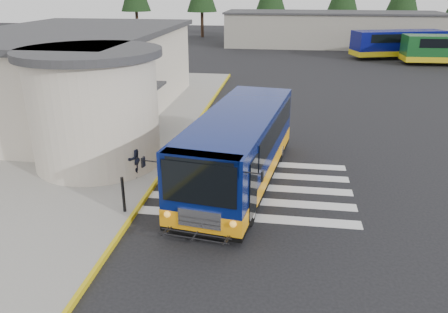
# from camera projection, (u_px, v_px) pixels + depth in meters

# --- Properties ---
(ground) EXTENTS (140.00, 140.00, 0.00)m
(ground) POSITION_uv_depth(u_px,v_px,m) (261.00, 179.00, 17.59)
(ground) COLOR black
(ground) RESTS_ON ground
(sidewalk) EXTENTS (10.00, 34.00, 0.15)m
(sidewalk) POSITION_uv_depth(u_px,v_px,m) (91.00, 135.00, 22.44)
(sidewalk) COLOR gray
(sidewalk) RESTS_ON ground
(curb_strip) EXTENTS (0.12, 34.00, 0.16)m
(curb_strip) POSITION_uv_depth(u_px,v_px,m) (185.00, 140.00, 21.78)
(curb_strip) COLOR gold
(curb_strip) RESTS_ON ground
(station_building) EXTENTS (12.70, 18.70, 4.80)m
(station_building) POSITION_uv_depth(u_px,v_px,m) (77.00, 75.00, 24.45)
(station_building) COLOR beige
(station_building) RESTS_ON ground
(crosswalk) EXTENTS (8.00, 5.35, 0.01)m
(crosswalk) POSITION_uv_depth(u_px,v_px,m) (247.00, 186.00, 16.92)
(crosswalk) COLOR silver
(crosswalk) RESTS_ON ground
(depot_building) EXTENTS (26.40, 8.40, 4.20)m
(depot_building) POSITION_uv_depth(u_px,v_px,m) (331.00, 29.00, 54.68)
(depot_building) COLOR gray
(depot_building) RESTS_ON ground
(transit_bus) EXTENTS (4.38, 10.26, 2.82)m
(transit_bus) POSITION_uv_depth(u_px,v_px,m) (239.00, 151.00, 16.77)
(transit_bus) COLOR #071559
(transit_bus) RESTS_ON ground
(pedestrian_a) EXTENTS (0.61, 0.76, 1.80)m
(pedestrian_a) POSITION_uv_depth(u_px,v_px,m) (82.00, 160.00, 16.66)
(pedestrian_a) COLOR black
(pedestrian_a) RESTS_ON sidewalk
(pedestrian_b) EXTENTS (0.66, 0.82, 1.61)m
(pedestrian_b) POSITION_uv_depth(u_px,v_px,m) (132.00, 158.00, 17.11)
(pedestrian_b) COLOR black
(pedestrian_b) RESTS_ON sidewalk
(bollard) EXTENTS (0.10, 0.10, 1.25)m
(bollard) POSITION_uv_depth(u_px,v_px,m) (123.00, 195.00, 14.54)
(bollard) COLOR black
(bollard) RESTS_ON sidewalk
(far_bus_a) EXTENTS (9.90, 5.34, 2.46)m
(far_bus_a) POSITION_uv_depth(u_px,v_px,m) (398.00, 43.00, 45.77)
(far_bus_a) COLOR #070B58
(far_bus_a) RESTS_ON ground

